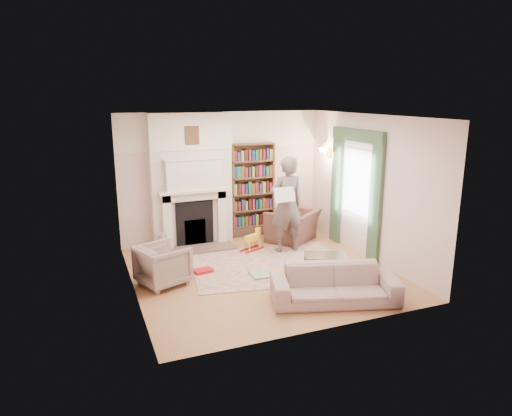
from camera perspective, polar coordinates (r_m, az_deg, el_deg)
name	(u,v)px	position (r m, az deg, el deg)	size (l,w,h in m)	color
floor	(261,272)	(8.41, 0.63, -8.01)	(4.50, 4.50, 0.00)	#96663C
ceiling	(261,116)	(7.80, 0.69, 11.42)	(4.50, 4.50, 0.00)	white
wall_back	(223,176)	(10.07, -4.20, 3.95)	(4.50, 4.50, 0.00)	silver
wall_front	(326,233)	(6.04, 8.78, -3.06)	(4.50, 4.50, 0.00)	silver
wall_left	(129,209)	(7.46, -15.56, -0.11)	(4.50, 4.50, 0.00)	silver
wall_right	(369,188)	(9.07, 13.95, 2.45)	(4.50, 4.50, 0.00)	silver
fireplace	(191,181)	(9.68, -8.08, 3.37)	(1.70, 0.58, 2.80)	silver
bookcase	(252,185)	(10.20, -0.47, 2.83)	(1.00, 0.24, 1.85)	brown
window	(357,182)	(9.37, 12.49, 3.21)	(0.02, 0.90, 1.30)	silver
curtain_left	(376,202)	(8.84, 14.73, 0.78)	(0.07, 0.32, 2.40)	#2E452C
curtain_right	(336,188)	(9.97, 10.01, 2.51)	(0.07, 0.32, 2.40)	#2E452C
pelmet	(357,135)	(9.22, 12.56, 8.88)	(0.09, 1.70, 0.24)	#2E452C
wall_sconce	(321,153)	(10.12, 8.17, 6.76)	(0.20, 0.24, 0.24)	gold
rug	(268,265)	(8.73, 1.51, -7.13)	(2.82, 2.17, 0.01)	beige
armchair_reading	(293,225)	(10.11, 4.64, -2.17)	(1.06, 0.92, 0.69)	#50352A
armchair_left	(163,265)	(7.94, -11.55, -6.98)	(0.74, 0.76, 0.70)	#BDAF9C
sofa	(335,285)	(7.28, 9.80, -9.42)	(1.95, 0.76, 0.57)	#C0B29E
man_reading	(287,205)	(9.23, 3.85, 0.40)	(0.72, 0.47, 1.97)	#5C4E4A
newspaper	(284,195)	(8.93, 3.55, 1.67)	(0.42, 0.02, 0.30)	silver
coffee_table	(325,267)	(8.11, 8.61, -7.33)	(0.70, 0.45, 0.45)	#342512
paraffin_heater	(161,247)	(9.06, -11.79, -4.82)	(0.24, 0.24, 0.55)	#B2B4BA
rocking_horse	(252,240)	(9.44, -0.52, -4.04)	(0.52, 0.21, 0.46)	yellow
board_game	(262,274)	(8.25, 0.73, -8.27)	(0.40, 0.40, 0.03)	#D5C34B
game_box_lid	(203,271)	(8.42, -6.63, -7.81)	(0.33, 0.22, 0.06)	#AC1315
comic_annuals	(286,273)	(8.33, 3.71, -8.12)	(0.47, 0.44, 0.02)	red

